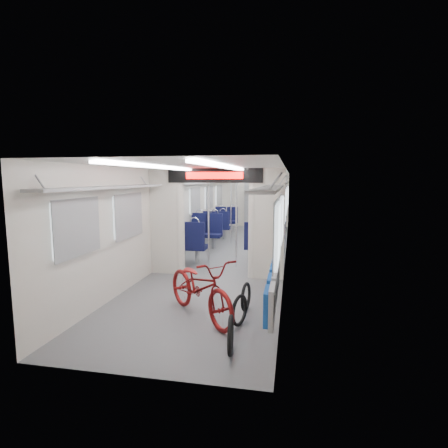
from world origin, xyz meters
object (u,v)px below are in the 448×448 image
(bike_hoop_c, at_px, (246,298))
(bicycle, at_px, (200,287))
(bike_hoop_a, at_px, (231,337))
(stanchion_far_right, at_px, (252,208))
(bike_hoop_b, at_px, (240,312))
(seat_bay_far_left, at_px, (222,221))
(seat_bay_near_left, at_px, (197,234))
(stanchion_near_left, at_px, (209,220))
(stanchion_far_left, at_px, (231,208))
(seat_bay_far_right, at_px, (273,221))
(seat_bay_near_right, at_px, (267,235))
(stanchion_near_right, at_px, (236,219))
(flip_bench, at_px, (273,285))

(bike_hoop_c, bearing_deg, bicycle, -149.31)
(bike_hoop_a, height_order, stanchion_far_right, stanchion_far_right)
(stanchion_far_right, bearing_deg, bike_hoop_b, -85.03)
(bike_hoop_b, distance_m, seat_bay_far_left, 8.04)
(bike_hoop_c, xyz_separation_m, seat_bay_near_left, (-1.84, 3.85, 0.36))
(bicycle, bearing_deg, bike_hoop_c, -13.53)
(bike_hoop_c, bearing_deg, bike_hoop_a, -90.00)
(stanchion_near_left, distance_m, stanchion_far_left, 3.25)
(bike_hoop_b, bearing_deg, seat_bay_far_right, 89.70)
(seat_bay_far_left, distance_m, stanchion_far_left, 1.77)
(bicycle, height_order, stanchion_far_right, stanchion_far_right)
(bike_hoop_a, bearing_deg, bike_hoop_b, 91.16)
(seat_bay_far_left, height_order, stanchion_far_left, stanchion_far_left)
(seat_bay_near_right, relative_size, seat_bay_far_right, 1.11)
(bike_hoop_c, height_order, stanchion_near_right, stanchion_near_right)
(seat_bay_far_right, relative_size, stanchion_far_right, 0.88)
(bicycle, bearing_deg, stanchion_far_left, 51.26)
(stanchion_far_left, height_order, stanchion_far_right, same)
(bicycle, height_order, seat_bay_far_right, seat_bay_far_right)
(stanchion_far_left, xyz_separation_m, stanchion_far_right, (0.65, 0.23, 0.00))
(seat_bay_near_right, bearing_deg, stanchion_far_right, 109.10)
(stanchion_near_left, bearing_deg, bicycle, -79.15)
(bicycle, xyz_separation_m, seat_bay_near_right, (0.67, 4.56, 0.09))
(seat_bay_far_left, bearing_deg, seat_bay_far_right, 13.89)
(seat_bay_near_left, height_order, seat_bay_far_left, seat_bay_near_left)
(bike_hoop_b, xyz_separation_m, seat_bay_near_right, (0.04, 4.75, 0.36))
(seat_bay_far_right, height_order, stanchion_near_left, stanchion_near_left)
(stanchion_far_right, bearing_deg, bicycle, -90.55)
(bike_hoop_c, bearing_deg, stanchion_far_right, 95.61)
(bicycle, bearing_deg, stanchion_near_right, 44.84)
(bike_hoop_c, relative_size, stanchion_far_left, 0.20)
(bicycle, xyz_separation_m, stanchion_far_left, (-0.59, 6.09, 0.68))
(seat_bay_near_left, bearing_deg, stanchion_far_left, 71.79)
(seat_bay_near_left, bearing_deg, stanchion_near_right, -40.93)
(bicycle, height_order, stanchion_near_right, stanchion_near_right)
(stanchion_far_right, bearing_deg, seat_bay_far_right, 71.00)
(flip_bench, xyz_separation_m, seat_bay_far_left, (-2.29, 7.69, -0.04))
(stanchion_far_left, bearing_deg, bike_hoop_c, -77.85)
(flip_bench, xyz_separation_m, stanchion_near_right, (-1.04, 3.19, 0.57))
(bike_hoop_b, height_order, stanchion_far_right, stanchion_far_right)
(seat_bay_far_left, relative_size, stanchion_near_right, 0.89)
(stanchion_far_right, bearing_deg, stanchion_far_left, -160.19)
(flip_bench, relative_size, seat_bay_far_left, 1.02)
(flip_bench, relative_size, stanchion_near_left, 0.91)
(seat_bay_near_right, bearing_deg, seat_bay_far_left, 121.31)
(seat_bay_near_left, bearing_deg, flip_bench, -61.86)
(bike_hoop_b, xyz_separation_m, seat_bay_far_left, (-1.83, 7.83, 0.33))
(bike_hoop_c, xyz_separation_m, stanchion_near_left, (-1.19, 2.46, 0.94))
(stanchion_near_right, height_order, stanchion_far_left, same)
(stanchion_far_left, bearing_deg, stanchion_near_left, -89.30)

